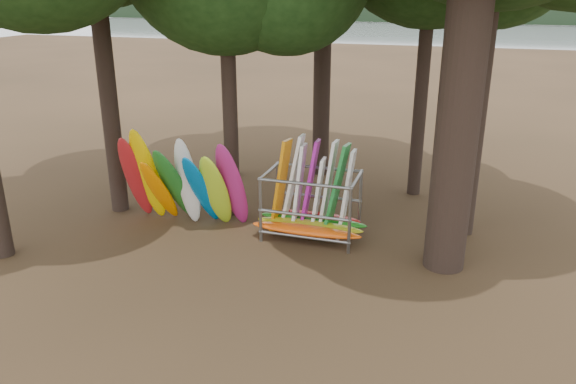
% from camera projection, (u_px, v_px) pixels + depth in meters
% --- Properties ---
extents(ground, '(120.00, 120.00, 0.00)m').
position_uv_depth(ground, '(259.00, 259.00, 14.82)').
color(ground, '#47331E').
rests_on(ground, ground).
extents(lake, '(160.00, 160.00, 0.00)m').
position_uv_depth(lake, '(430.00, 46.00, 68.54)').
color(lake, gray).
rests_on(lake, ground).
extents(far_shore, '(160.00, 4.00, 4.00)m').
position_uv_depth(far_shore, '(449.00, 12.00, 112.62)').
color(far_shore, black).
rests_on(far_shore, ground).
extents(kayak_row, '(3.87, 1.97, 3.15)m').
position_uv_depth(kayak_row, '(183.00, 184.00, 16.41)').
color(kayak_row, '#AD1A1E').
rests_on(kayak_row, ground).
extents(storage_rack, '(3.17, 1.57, 2.90)m').
position_uv_depth(storage_rack, '(311.00, 207.00, 15.88)').
color(storage_rack, slate).
rests_on(storage_rack, ground).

